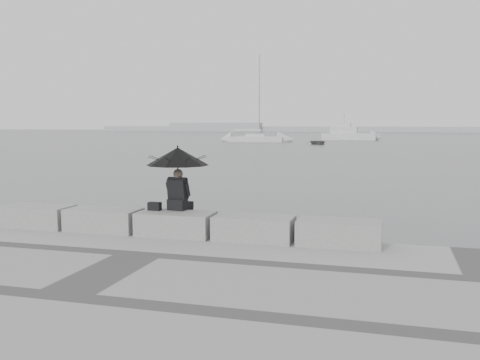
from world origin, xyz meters
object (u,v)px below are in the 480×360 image
(seated_person, at_px, (178,162))
(dinghy, at_px, (318,142))
(sailboat_left, at_px, (256,138))
(motor_cruiser, at_px, (349,134))

(seated_person, height_order, dinghy, seated_person)
(sailboat_left, relative_size, dinghy, 3.64)
(motor_cruiser, bearing_deg, seated_person, -85.81)
(seated_person, xyz_separation_m, dinghy, (-4.90, 60.12, -1.74))
(seated_person, distance_m, dinghy, 60.34)
(dinghy, bearing_deg, motor_cruiser, 48.43)
(sailboat_left, height_order, dinghy, sailboat_left)
(sailboat_left, xyz_separation_m, motor_cruiser, (12.73, 12.61, 0.37))
(sailboat_left, xyz_separation_m, dinghy, (10.18, -6.68, -0.22))
(seated_person, xyz_separation_m, sailboat_left, (-15.08, 66.79, -1.52))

